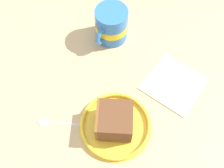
{
  "coord_description": "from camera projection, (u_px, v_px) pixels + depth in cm",
  "views": [
    {
      "loc": [
        -31.3,
        16.21,
        64.59
      ],
      "look_at": [
        -2.58,
        0.69,
        3.0
      ],
      "focal_mm": 44.46,
      "sensor_mm": 36.0,
      "label": 1
    }
  ],
  "objects": [
    {
      "name": "tea_mug",
      "position": [
        111.0,
        25.0,
        0.76
      ],
      "size": [
        9.11,
        11.26,
        9.98
      ],
      "color": "#3372BF",
      "rests_on": "ground_plane"
    },
    {
      "name": "folded_napkin",
      "position": [
        173.0,
        83.0,
        0.73
      ],
      "size": [
        18.33,
        18.15,
        0.6
      ],
      "primitive_type": "cube",
      "rotation": [
        0.0,
        0.0,
        0.44
      ],
      "color": "beige",
      "rests_on": "ground_plane"
    },
    {
      "name": "teaspoon",
      "position": [
        51.0,
        122.0,
        0.68
      ],
      "size": [
        7.54,
        10.91,
        0.8
      ],
      "color": "silver",
      "rests_on": "ground_plane"
    },
    {
      "name": "small_plate",
      "position": [
        115.0,
        125.0,
        0.67
      ],
      "size": [
        17.67,
        17.67,
        1.56
      ],
      "color": "yellow",
      "rests_on": "ground_plane"
    },
    {
      "name": "ground_plane",
      "position": [
        110.0,
        83.0,
        0.75
      ],
      "size": [
        122.44,
        122.44,
        2.91
      ],
      "primitive_type": "cube",
      "color": "tan"
    },
    {
      "name": "cake_slice",
      "position": [
        114.0,
        121.0,
        0.64
      ],
      "size": [
        11.32,
        11.38,
        6.56
      ],
      "color": "brown",
      "rests_on": "small_plate"
    }
  ]
}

